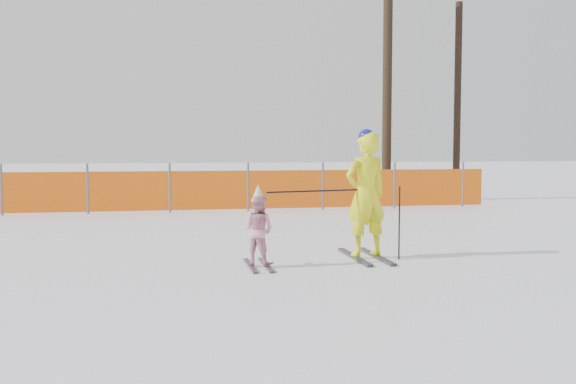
# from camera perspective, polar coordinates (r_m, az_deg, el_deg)

# --- Properties ---
(ground) EXTENTS (120.00, 120.00, 0.00)m
(ground) POSITION_cam_1_polar(r_m,az_deg,el_deg) (8.96, 0.62, -6.61)
(ground) COLOR white
(ground) RESTS_ON ground
(adult) EXTENTS (0.76, 1.51, 1.92)m
(adult) POSITION_cam_1_polar(r_m,az_deg,el_deg) (9.57, 6.95, -0.17)
(adult) COLOR black
(adult) RESTS_ON ground
(child) EXTENTS (0.59, 1.06, 1.14)m
(child) POSITION_cam_1_polar(r_m,az_deg,el_deg) (8.87, -2.66, -3.33)
(child) COLOR black
(child) RESTS_ON ground
(ski_poles) EXTENTS (2.01, 0.34, 1.08)m
(ski_poles) POSITION_cam_1_polar(r_m,az_deg,el_deg) (9.31, 5.61, -1.14)
(ski_poles) COLOR black
(ski_poles) RESTS_ON ground
(safety_fence) EXTENTS (16.59, 0.06, 1.25)m
(safety_fence) POSITION_cam_1_polar(r_m,az_deg,el_deg) (16.52, -9.58, 0.15)
(safety_fence) COLOR #595960
(safety_fence) RESTS_ON ground
(tree_trunks) EXTENTS (2.63, 0.42, 7.32)m
(tree_trunks) POSITION_cam_1_polar(r_m,az_deg,el_deg) (20.28, 10.91, 9.06)
(tree_trunks) COLOR black
(tree_trunks) RESTS_ON ground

